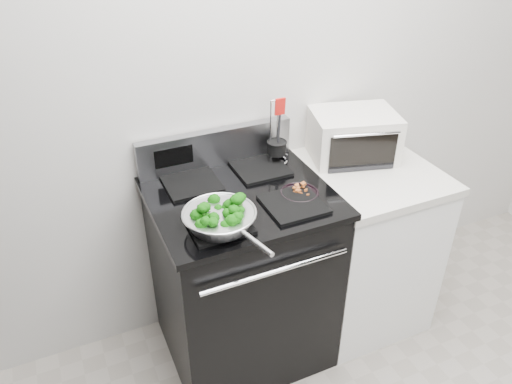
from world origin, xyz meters
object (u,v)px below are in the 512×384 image
skillet (220,218)px  toaster_oven (353,135)px  utensil_holder (277,151)px  gas_range (242,274)px  bacon_plate (300,191)px

skillet → toaster_oven: (0.84, 0.35, 0.04)m
utensil_holder → skillet: bearing=-137.4°
gas_range → utensil_holder: size_ratio=3.40×
skillet → toaster_oven: toaster_oven is taller
utensil_holder → toaster_oven: size_ratio=0.70×
utensil_holder → gas_range: bearing=-143.0°
skillet → utensil_holder: utensil_holder is taller
bacon_plate → toaster_oven: (0.44, 0.26, 0.07)m
bacon_plate → toaster_oven: bearing=30.4°
gas_range → toaster_oven: bearing=12.5°
utensil_holder → toaster_oven: (0.40, -0.05, 0.03)m
skillet → utensil_holder: 0.60m
gas_range → skillet: gas_range is taller
gas_range → utensil_holder: bearing=36.4°
gas_range → utensil_holder: 0.62m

